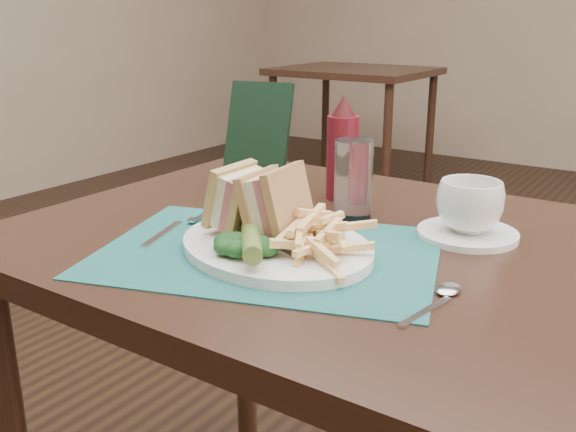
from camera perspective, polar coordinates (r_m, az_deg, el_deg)
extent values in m
cube|color=#1C5A56|center=(0.90, -1.78, -3.23)|extent=(0.55, 0.46, 0.00)
cylinder|color=#58762C|center=(0.84, -3.28, -2.24)|extent=(0.10, 0.11, 0.03)
cylinder|color=white|center=(1.00, 15.65, -1.54)|extent=(0.17, 0.17, 0.01)
imported|color=white|center=(0.99, 15.86, 0.86)|extent=(0.14, 0.14, 0.08)
cylinder|color=white|center=(1.04, 5.82, 3.23)|extent=(0.07, 0.07, 0.13)
cube|color=black|center=(1.23, -2.73, 7.15)|extent=(0.14, 0.10, 0.20)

